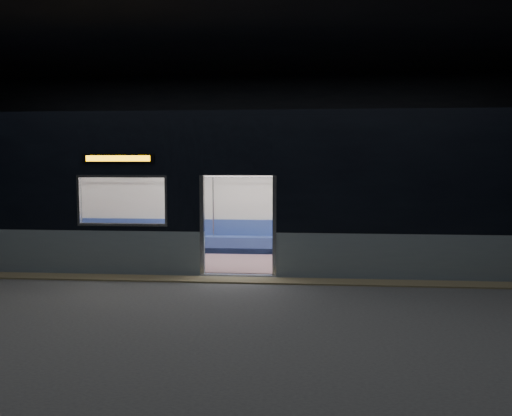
# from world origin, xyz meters

# --- Properties ---
(station_floor) EXTENTS (24.00, 14.00, 0.01)m
(station_floor) POSITION_xyz_m (0.00, 0.00, -0.01)
(station_floor) COLOR #47494C
(station_floor) RESTS_ON ground
(station_envelope) EXTENTS (24.00, 14.00, 5.00)m
(station_envelope) POSITION_xyz_m (0.00, 0.00, 3.66)
(station_envelope) COLOR black
(station_envelope) RESTS_ON station_floor
(tactile_strip) EXTENTS (22.80, 0.50, 0.03)m
(tactile_strip) POSITION_xyz_m (0.00, 0.55, 0.01)
(tactile_strip) COLOR #8C7F59
(tactile_strip) RESTS_ON station_floor
(metro_car) EXTENTS (18.00, 3.04, 3.35)m
(metro_car) POSITION_xyz_m (-0.00, 2.54, 1.85)
(metro_car) COLOR #84969D
(metro_car) RESTS_ON station_floor
(passenger) EXTENTS (0.42, 0.69, 1.35)m
(passenger) POSITION_xyz_m (1.46, 3.55, 0.79)
(passenger) COLOR black
(passenger) RESTS_ON metro_car
(handbag) EXTENTS (0.28, 0.24, 0.13)m
(handbag) POSITION_xyz_m (1.43, 3.33, 0.67)
(handbag) COLOR black
(handbag) RESTS_ON passenger
(transit_map) EXTENTS (1.04, 0.03, 0.67)m
(transit_map) POSITION_xyz_m (4.26, 3.85, 1.49)
(transit_map) COLOR white
(transit_map) RESTS_ON metro_car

